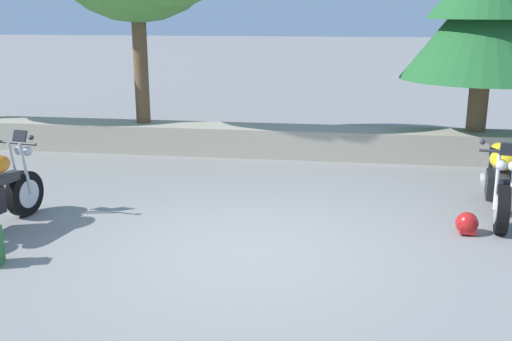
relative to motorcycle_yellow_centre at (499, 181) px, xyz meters
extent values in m
plane|color=gray|center=(-3.14, -1.73, -0.49)|extent=(120.00, 120.00, 0.00)
cube|color=#A89E89|center=(-3.14, 3.07, -0.21)|extent=(36.00, 0.80, 0.55)
cylinder|color=black|center=(-6.37, -0.92, -0.18)|extent=(0.25, 0.63, 0.62)
cylinder|color=silver|center=(-6.37, -0.92, -0.18)|extent=(0.23, 0.41, 0.38)
cylinder|color=#2D2D30|center=(-6.38, -1.00, 0.54)|extent=(0.66, 0.15, 0.04)
sphere|color=silver|center=(-6.43, -0.85, 0.40)|extent=(0.13, 0.13, 0.13)
sphere|color=silver|center=(-6.29, -0.88, 0.40)|extent=(0.13, 0.13, 0.13)
cube|color=#26282D|center=(-6.36, -0.90, 0.60)|extent=(0.21, 0.13, 0.18)
cylinder|color=silver|center=(-6.46, -0.95, 0.18)|extent=(0.07, 0.17, 0.73)
cylinder|color=silver|center=(-6.29, -0.98, 0.18)|extent=(0.07, 0.17, 0.73)
sphere|color=#2D2D30|center=(-6.09, -1.09, 0.64)|extent=(0.07, 0.07, 0.07)
cylinder|color=black|center=(-0.12, -0.68, -0.18)|extent=(0.24, 0.63, 0.62)
cylinder|color=black|center=(0.13, 0.73, -0.18)|extent=(0.28, 0.64, 0.62)
cylinder|color=silver|center=(-0.12, -0.68, -0.18)|extent=(0.22, 0.41, 0.38)
cube|color=black|center=(0.02, 0.07, -0.08)|extent=(0.40, 0.53, 0.34)
cube|color=#2D2D30|center=(0.00, -0.02, 0.12)|extent=(0.32, 1.11, 0.12)
ellipsoid|color=yellow|center=(-0.03, -0.17, 0.34)|extent=(0.42, 0.57, 0.26)
cube|color=black|center=(0.05, 0.30, 0.28)|extent=(0.35, 0.60, 0.12)
ellipsoid|color=yellow|center=(0.10, 0.60, 0.32)|extent=(0.26, 0.31, 0.16)
cylinder|color=#2D2D30|center=(-0.10, -0.61, 0.54)|extent=(0.66, 0.15, 0.04)
sphere|color=silver|center=(-0.19, -0.73, 0.40)|extent=(0.13, 0.13, 0.13)
cube|color=#26282D|center=(-0.12, -0.70, 0.60)|extent=(0.21, 0.13, 0.18)
cylinder|color=silver|center=(-0.07, 0.52, -0.13)|extent=(0.17, 0.39, 0.11)
cylinder|color=silver|center=(-0.20, -0.63, 0.18)|extent=(0.07, 0.17, 0.73)
sphere|color=#2D2D30|center=(-0.39, -0.52, 0.64)|extent=(0.07, 0.07, 0.07)
sphere|color=#B21919|center=(-0.54, -0.78, -0.35)|extent=(0.28, 0.28, 0.28)
ellipsoid|color=black|center=(-0.54, -0.85, -0.34)|extent=(0.23, 0.06, 0.12)
cube|color=#B21919|center=(-0.54, -0.85, -0.42)|extent=(0.20, 0.08, 0.08)
cylinder|color=brown|center=(-6.07, 3.17, 1.26)|extent=(0.28, 0.28, 2.39)
cylinder|color=brown|center=(0.33, 3.26, 0.70)|extent=(0.35, 0.35, 1.27)
cone|color=#23602D|center=(0.33, 3.26, 1.99)|extent=(2.90, 2.90, 1.94)
camera|label=1|loc=(-2.13, -8.06, 2.22)|focal=41.54mm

